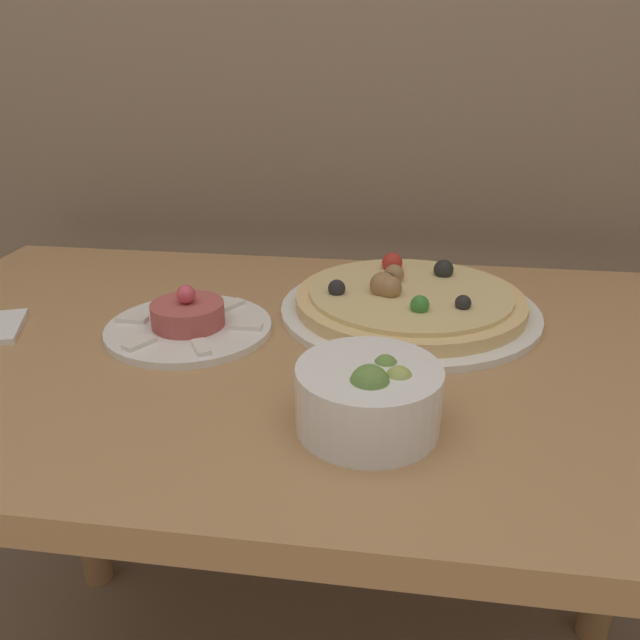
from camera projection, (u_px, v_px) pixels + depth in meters
The scene contains 4 objects.
dining_table at pixel (311, 425), 0.82m from camera, with size 1.17×0.68×0.75m.
pizza_plate at pixel (409, 302), 0.86m from camera, with size 0.35×0.35×0.06m.
tartare_plate at pixel (189, 323), 0.80m from camera, with size 0.21×0.21×0.06m.
small_bowl at pixel (369, 397), 0.59m from camera, with size 0.14×0.14×0.08m.
Camera 1 is at (0.11, -0.35, 1.09)m, focal length 35.00 mm.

